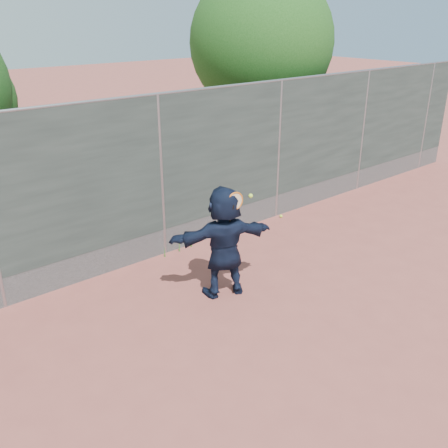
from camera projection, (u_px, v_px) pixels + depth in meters
ground at (300, 336)px, 7.13m from camera, size 80.00×80.00×0.00m
player at (224, 242)px, 7.90m from camera, size 1.79×1.09×1.84m
ball_ground at (281, 216)px, 11.26m from camera, size 0.07×0.07×0.07m
fence at (161, 174)px, 9.00m from camera, size 20.00×0.06×3.03m
swing_action at (236, 202)px, 7.52m from camera, size 0.49×0.13×0.51m
tree_right at (265, 46)px, 12.60m from camera, size 3.78×3.60×5.39m
weed_clump at (181, 244)px, 9.65m from camera, size 0.68×0.07×0.30m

